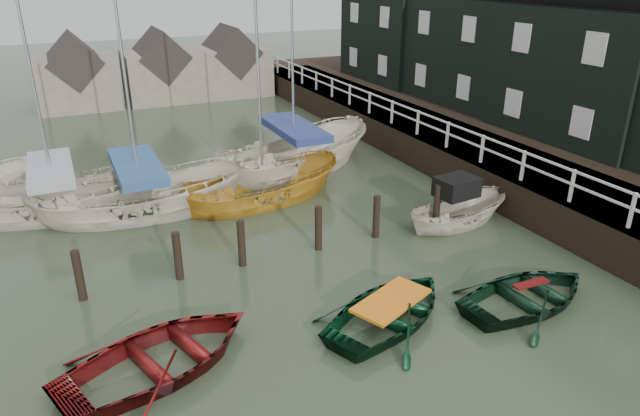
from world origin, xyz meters
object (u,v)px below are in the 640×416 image
rowboat_red (163,369)px  rowboat_dkgreen (527,304)px  rowboat_green (390,320)px  motorboat (457,221)px  sailboat_c (264,199)px  sailboat_d (294,168)px  sailboat_a (59,212)px  sailboat_b (143,210)px

rowboat_red → rowboat_dkgreen: (8.91, -1.36, 0.00)m
rowboat_green → motorboat: (4.95, 3.88, 0.11)m
rowboat_red → sailboat_c: size_ratio=0.39×
rowboat_red → sailboat_d: size_ratio=0.34×
rowboat_red → sailboat_c: sailboat_c is taller
rowboat_green → rowboat_dkgreen: 3.65m
rowboat_red → sailboat_c: bearing=-51.4°
rowboat_dkgreen → sailboat_c: sailboat_c is taller
rowboat_red → motorboat: 10.86m
rowboat_red → rowboat_green: (5.36, -0.50, 0.00)m
rowboat_red → motorboat: motorboat is taller
sailboat_a → rowboat_red: bearing=-159.0°
sailboat_a → sailboat_b: bearing=-100.9°
sailboat_a → sailboat_b: size_ratio=0.92×
sailboat_b → sailboat_c: 4.26m
sailboat_d → sailboat_c: bearing=121.7°
rowboat_green → sailboat_d: bearing=-34.2°
motorboat → rowboat_green: bearing=122.0°
rowboat_dkgreen → sailboat_d: size_ratio=0.30×
rowboat_dkgreen → sailboat_a: sailboat_a is taller
sailboat_a → sailboat_b: 2.89m
rowboat_green → sailboat_c: sailboat_c is taller
sailboat_d → sailboat_a: bearing=78.4°
motorboat → sailboat_a: sailboat_a is taller
sailboat_a → sailboat_d: (9.21, 0.83, 0.00)m
sailboat_a → motorboat: bearing=-107.2°
sailboat_b → sailboat_c: sailboat_c is taller
rowboat_green → rowboat_dkgreen: bearing=-127.0°
sailboat_b → sailboat_c: bearing=-93.1°
sailboat_c → sailboat_d: bearing=-49.8°
sailboat_b → sailboat_a: bearing=74.3°
sailboat_b → sailboat_d: 6.81m
rowboat_red → sailboat_a: (-1.70, 9.90, 0.06)m
sailboat_c → sailboat_b: bearing=72.1°
motorboat → sailboat_c: 6.97m
rowboat_dkgreen → sailboat_b: 12.89m
rowboat_red → sailboat_d: 13.09m
rowboat_green → sailboat_a: 12.57m
sailboat_d → motorboat: bearing=-175.9°
sailboat_b → sailboat_d: (6.53, 1.92, 0.00)m
motorboat → rowboat_red: bearing=102.1°
sailboat_a → sailboat_c: size_ratio=0.93×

